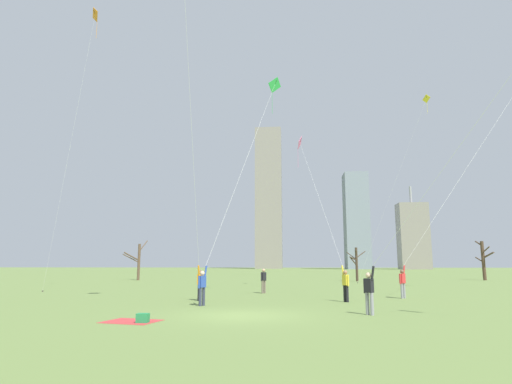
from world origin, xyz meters
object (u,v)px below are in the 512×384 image
kite_flyer_far_back_white (435,229)px  bare_tree_center (356,263)px  bystander_far_off_by_trees (264,280)px  bare_tree_right_of_center (138,260)px  picnic_spot (138,319)px  kite_flyer_midfield_center_green (218,242)px  kite_flyer_foreground_left_pink (333,245)px  kite_flyer_foreground_right_teal (197,229)px  distant_kite_drifting_right_orange (91,39)px  kite_flyer_midfield_right_blue (420,217)px  bare_tree_leftmost (484,259)px  distant_kite_low_near_trees_yellow (418,122)px

kite_flyer_far_back_white → bare_tree_center: 23.06m
bystander_far_off_by_trees → bare_tree_right_of_center: bearing=127.8°
picnic_spot → kite_flyer_midfield_center_green: bearing=77.9°
picnic_spot → kite_flyer_foreground_left_pink: bearing=54.8°
kite_flyer_far_back_white → bare_tree_center: kite_flyer_far_back_white is taller
kite_flyer_far_back_white → picnic_spot: kite_flyer_far_back_white is taller
kite_flyer_midfield_center_green → picnic_spot: kite_flyer_midfield_center_green is taller
bystander_far_off_by_trees → picnic_spot: size_ratio=0.79×
bystander_far_off_by_trees → kite_flyer_foreground_right_teal: bearing=-113.2°
kite_flyer_foreground_right_teal → picnic_spot: size_ratio=9.27×
bystander_far_off_by_trees → distant_kite_drifting_right_orange: size_ratio=0.08×
bystander_far_off_by_trees → bare_tree_center: 22.35m
bystander_far_off_by_trees → bare_tree_center: bare_tree_center is taller
bare_tree_right_of_center → bare_tree_center: 25.80m
kite_flyer_midfield_center_green → kite_flyer_midfield_right_blue: bearing=-34.1°
kite_flyer_midfield_right_blue → bystander_far_off_by_trees: size_ratio=9.32×
distant_kite_drifting_right_orange → bare_tree_leftmost: (37.69, 25.50, -16.12)m
kite_flyer_foreground_left_pink → kite_flyer_midfield_center_green: (-6.12, -3.86, 0.01)m
bystander_far_off_by_trees → kite_flyer_midfield_center_green: bearing=-103.2°
kite_flyer_far_back_white → bare_tree_leftmost: bearing=62.5°
kite_flyer_midfield_right_blue → distant_kite_drifting_right_orange: (-19.51, 12.62, 15.00)m
kite_flyer_midfield_center_green → bare_tree_right_of_center: kite_flyer_midfield_center_green is taller
kite_flyer_far_back_white → bystander_far_off_by_trees: bearing=166.4°
kite_flyer_foreground_right_teal → bare_tree_center: 30.02m
kite_flyer_far_back_white → bare_tree_right_of_center: (-27.21, 24.08, -1.69)m
kite_flyer_foreground_right_teal → bare_tree_leftmost: bearing=48.9°
bare_tree_leftmost → bare_tree_center: size_ratio=1.26×
kite_flyer_far_back_white → distant_kite_drifting_right_orange: distant_kite_drifting_right_orange is taller
kite_flyer_foreground_right_teal → kite_flyer_midfield_center_green: 1.52m
distant_kite_drifting_right_orange → bystander_far_off_by_trees: bearing=3.0°
kite_flyer_midfield_center_green → bare_tree_leftmost: bearing=50.7°
bystander_far_off_by_trees → bare_tree_center: bearing=66.0°
kite_flyer_foreground_left_pink → bare_tree_center: size_ratio=3.61×
bare_tree_center → distant_kite_drifting_right_orange: bearing=-136.3°
kite_flyer_midfield_center_green → distant_kite_low_near_trees_yellow: (16.42, 20.62, 12.90)m
bystander_far_off_by_trees → distant_kite_drifting_right_orange: 21.92m
distant_kite_drifting_right_orange → bare_tree_right_of_center: distant_kite_drifting_right_orange is taller
distant_kite_drifting_right_orange → bare_tree_right_of_center: 27.78m
bare_tree_leftmost → picnic_spot: bearing=-125.5°
kite_flyer_midfield_center_green → distant_kite_drifting_right_orange: distant_kite_drifting_right_orange is taller
bare_tree_leftmost → kite_flyer_midfield_right_blue: bearing=-115.5°
kite_flyer_foreground_left_pink → bare_tree_leftmost: size_ratio=2.87×
kite_flyer_far_back_white → bystander_far_off_by_trees: (-10.53, 2.55, -3.14)m
picnic_spot → bare_tree_right_of_center: (-13.41, 36.06, 2.27)m
bare_tree_right_of_center → distant_kite_low_near_trees_yellow: bearing=-15.2°
distant_kite_drifting_right_orange → bare_tree_center: bearing=43.7°
kite_flyer_far_back_white → kite_flyer_midfield_right_blue: 11.45m
distant_kite_low_near_trees_yellow → picnic_spot: bearing=-123.0°
distant_kite_drifting_right_orange → bare_tree_center: distant_kite_drifting_right_orange is taller
distant_kite_drifting_right_orange → kite_flyer_midfield_right_blue: bearing=-32.9°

